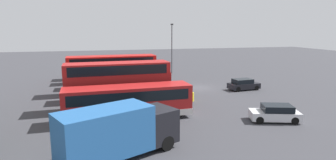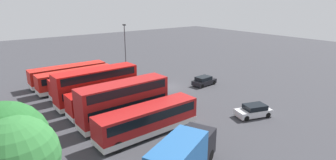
% 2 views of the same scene
% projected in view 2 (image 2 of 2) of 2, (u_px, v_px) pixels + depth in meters
% --- Properties ---
extents(ground_plane, '(140.00, 140.00, 0.00)m').
position_uv_depth(ground_plane, '(168.00, 87.00, 41.88)').
color(ground_plane, '#38383D').
extents(bus_single_deck_near_end, '(2.96, 11.00, 2.95)m').
position_uv_depth(bus_single_deck_near_end, '(148.00, 119.00, 26.84)').
color(bus_single_deck_near_end, '#A51919').
rests_on(bus_single_deck_near_end, ground).
extents(bus_double_decker_second, '(2.96, 10.18, 4.55)m').
position_uv_depth(bus_double_decker_second, '(124.00, 101.00, 29.26)').
color(bus_double_decker_second, '#A51919').
rests_on(bus_double_decker_second, ground).
extents(bus_single_deck_third, '(2.83, 11.12, 2.95)m').
position_uv_depth(bus_single_deck_third, '(114.00, 98.00, 32.63)').
color(bus_single_deck_third, '#B71411').
rests_on(bus_single_deck_third, ground).
extents(bus_double_decker_fourth, '(3.03, 10.65, 4.55)m').
position_uv_depth(bus_double_decker_fourth, '(97.00, 85.00, 34.66)').
color(bus_double_decker_fourth, '#B71411').
rests_on(bus_double_decker_fourth, ground).
extents(bus_single_deck_fifth, '(2.82, 10.87, 2.95)m').
position_uv_depth(bus_single_deck_fifth, '(91.00, 84.00, 37.98)').
color(bus_single_deck_fifth, '#B71411').
rests_on(bus_single_deck_fifth, ground).
extents(bus_single_deck_sixth, '(2.87, 11.31, 2.95)m').
position_uv_depth(bus_single_deck_sixth, '(77.00, 79.00, 40.41)').
color(bus_single_deck_sixth, red).
rests_on(bus_single_deck_sixth, ground).
extents(bus_single_deck_seventh, '(2.75, 11.64, 2.95)m').
position_uv_depth(bus_single_deck_seventh, '(69.00, 74.00, 43.01)').
color(bus_single_deck_seventh, red).
rests_on(bus_single_deck_seventh, ground).
extents(box_truck_blue, '(5.37, 7.86, 3.20)m').
position_uv_depth(box_truck_blue, '(183.00, 156.00, 20.43)').
color(box_truck_blue, '#235999').
rests_on(box_truck_blue, ground).
extents(car_hatchback_silver, '(2.10, 4.06, 1.43)m').
position_uv_depth(car_hatchback_silver, '(204.00, 81.00, 42.56)').
color(car_hatchback_silver, black).
rests_on(car_hatchback_silver, ground).
extents(car_small_green, '(2.96, 4.40, 1.43)m').
position_uv_depth(car_small_green, '(254.00, 111.00, 31.22)').
color(car_small_green, silver).
rests_on(car_small_green, ground).
extents(lamp_post_tall, '(0.70, 0.30, 8.60)m').
position_uv_depth(lamp_post_tall, '(125.00, 44.00, 50.31)').
color(lamp_post_tall, '#38383D').
rests_on(lamp_post_tall, ground).
extents(waste_bin_yellow, '(0.60, 0.60, 0.95)m').
position_uv_depth(waste_bin_yellow, '(177.00, 101.00, 34.91)').
color(waste_bin_yellow, yellow).
rests_on(waste_bin_yellow, ground).
extents(tree_leftmost, '(4.74, 4.74, 7.08)m').
position_uv_depth(tree_leftmost, '(15.00, 158.00, 14.78)').
color(tree_leftmost, '#4C3823').
rests_on(tree_leftmost, ground).
extents(tree_midleft, '(4.94, 4.94, 7.44)m').
position_uv_depth(tree_midleft, '(6.00, 143.00, 15.80)').
color(tree_midleft, '#4C3823').
rests_on(tree_midleft, ground).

